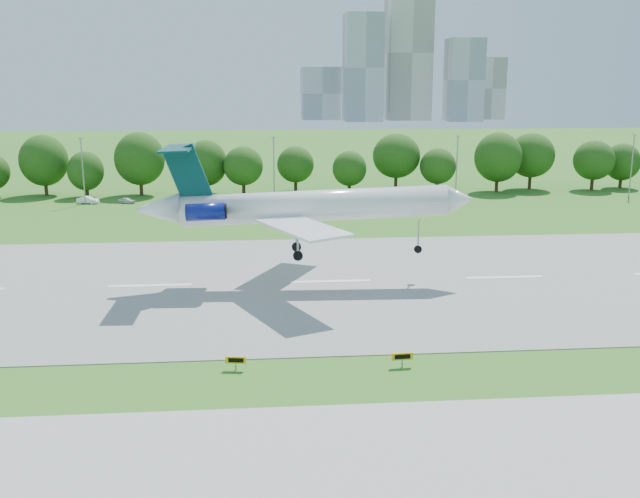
% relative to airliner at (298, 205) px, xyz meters
% --- Properties ---
extents(ground, '(600.00, 600.00, 0.00)m').
position_rel_airliner_xyz_m(ground, '(-16.33, -25.03, -8.79)').
color(ground, '#32681B').
rests_on(ground, ground).
extents(runway, '(400.00, 45.00, 0.08)m').
position_rel_airliner_xyz_m(runway, '(-16.33, -0.03, -8.75)').
color(runway, gray).
rests_on(runway, ground).
extents(tree_line, '(288.40, 8.40, 10.40)m').
position_rel_airliner_xyz_m(tree_line, '(-16.33, 66.97, -2.61)').
color(tree_line, '#382314').
rests_on(tree_line, ground).
extents(light_poles, '(175.90, 0.25, 12.19)m').
position_rel_airliner_xyz_m(light_poles, '(-18.83, 56.97, -2.46)').
color(light_poles, gray).
rests_on(light_poles, ground).
extents(skyline, '(127.00, 52.00, 80.00)m').
position_rel_airliner_xyz_m(skyline, '(83.83, 365.58, 21.67)').
color(skyline, '#B2B2B7').
rests_on(skyline, ground).
extents(airliner, '(36.94, 27.00, 12.47)m').
position_rel_airliner_xyz_m(airliner, '(0.00, 0.00, 0.00)').
color(airliner, white).
rests_on(airliner, ground).
extents(taxi_sign_centre, '(1.60, 0.42, 1.12)m').
position_rel_airliner_xyz_m(taxi_sign_centre, '(-6.25, -24.57, -7.97)').
color(taxi_sign_centre, gray).
rests_on(taxi_sign_centre, ground).
extents(taxi_sign_right, '(1.69, 0.31, 1.18)m').
position_rel_airliner_xyz_m(taxi_sign_right, '(6.76, -25.06, -7.92)').
color(taxi_sign_right, gray).
rests_on(taxi_sign_right, ground).
extents(service_vehicle_a, '(4.27, 2.51, 1.33)m').
position_rel_airliner_xyz_m(service_vehicle_a, '(-35.97, 57.55, -8.13)').
color(service_vehicle_a, white).
rests_on(service_vehicle_a, ground).
extents(service_vehicle_b, '(3.44, 2.43, 1.09)m').
position_rel_airliner_xyz_m(service_vehicle_b, '(-28.79, 57.16, -8.25)').
color(service_vehicle_b, silver).
rests_on(service_vehicle_b, ground).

